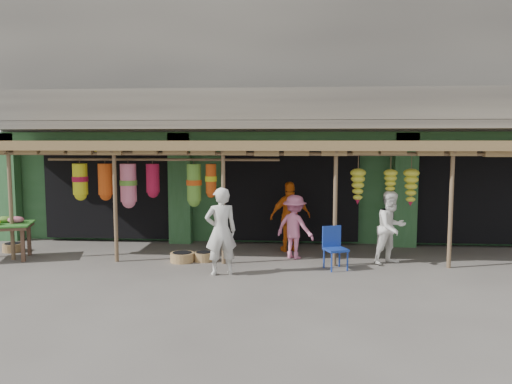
# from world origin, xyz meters

# --- Properties ---
(ground) EXTENTS (80.00, 80.00, 0.00)m
(ground) POSITION_xyz_m (0.00, 0.00, 0.00)
(ground) COLOR #514C47
(ground) RESTS_ON ground
(building) EXTENTS (16.40, 6.80, 7.00)m
(building) POSITION_xyz_m (-0.00, 4.87, 3.37)
(building) COLOR gray
(building) RESTS_ON ground
(awning) EXTENTS (14.00, 2.70, 2.79)m
(awning) POSITION_xyz_m (-0.19, 0.80, 2.57)
(awning) COLOR brown
(awning) RESTS_ON ground
(blue_chair) EXTENTS (0.58, 0.58, 0.93)m
(blue_chair) POSITION_xyz_m (0.97, -0.45, 0.52)
(blue_chair) COLOR navy
(blue_chair) RESTS_ON ground
(basket_left) EXTENTS (0.51, 0.51, 0.21)m
(basket_left) POSITION_xyz_m (-7.00, 0.63, 0.10)
(basket_left) COLOR olive
(basket_left) RESTS_ON ground
(basket_mid) EXTENTS (0.61, 0.61, 0.21)m
(basket_mid) POSITION_xyz_m (-2.48, -0.11, 0.11)
(basket_mid) COLOR olive
(basket_mid) RESTS_ON ground
(basket_right) EXTENTS (0.59, 0.59, 0.20)m
(basket_right) POSITION_xyz_m (-2.00, 0.01, 0.10)
(basket_right) COLOR #AA754F
(basket_right) RESTS_ON ground
(person_front) EXTENTS (0.78, 0.64, 1.83)m
(person_front) POSITION_xyz_m (-1.42, -1.13, 0.92)
(person_front) COLOR silver
(person_front) RESTS_ON ground
(person_right) EXTENTS (1.03, 0.98, 1.67)m
(person_right) POSITION_xyz_m (2.29, 0.07, 0.84)
(person_right) COLOR white
(person_right) RESTS_ON ground
(person_vendor) EXTENTS (1.12, 0.71, 1.77)m
(person_vendor) POSITION_xyz_m (0.00, 1.20, 0.89)
(person_vendor) COLOR orange
(person_vendor) RESTS_ON ground
(person_shopper) EXTENTS (1.13, 1.00, 1.52)m
(person_shopper) POSITION_xyz_m (0.11, 0.44, 0.76)
(person_shopper) COLOR #D47098
(person_shopper) RESTS_ON ground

